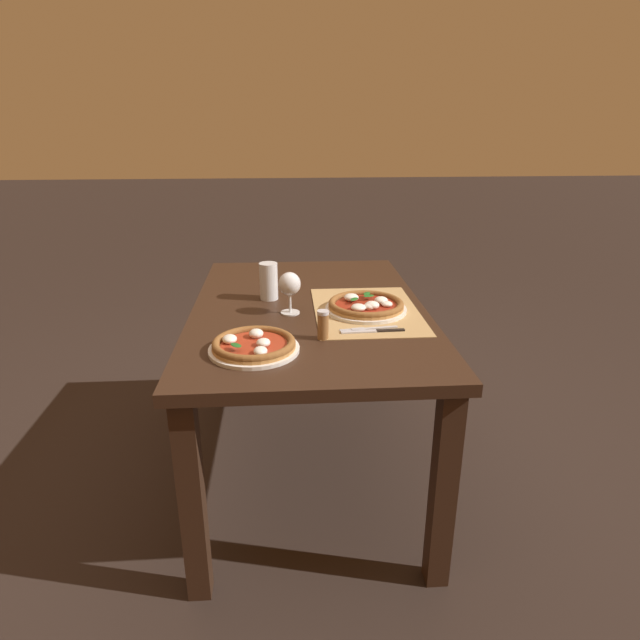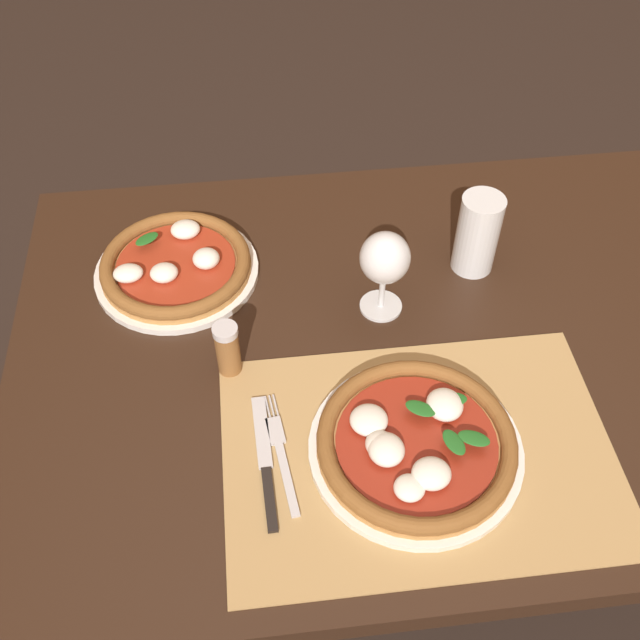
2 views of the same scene
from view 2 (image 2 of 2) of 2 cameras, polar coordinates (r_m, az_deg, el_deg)
ground_plane at (r=1.83m, az=5.99°, el=-16.31°), size 24.00×24.00×0.00m
dining_table at (r=1.29m, az=8.20°, el=-4.14°), size 1.35×0.87×0.74m
paper_placemat at (r=1.08m, az=7.52°, el=-9.99°), size 0.55×0.38×0.00m
pizza_near at (r=1.06m, az=7.30°, el=-9.30°), size 0.30×0.30×0.05m
pizza_far at (r=1.30m, az=-10.92°, el=4.08°), size 0.28×0.28×0.05m
wine_glass at (r=1.17m, az=4.96°, el=4.50°), size 0.08×0.08×0.16m
pint_glass at (r=1.29m, az=11.89°, el=6.35°), size 0.07×0.07×0.15m
fork at (r=1.06m, az=-3.03°, el=-9.99°), size 0.04×0.20×0.00m
knife at (r=1.06m, az=-4.21°, el=-10.61°), size 0.02×0.22×0.01m
pepper_shaker at (r=1.12m, az=-7.05°, el=-2.22°), size 0.04×0.04×0.10m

